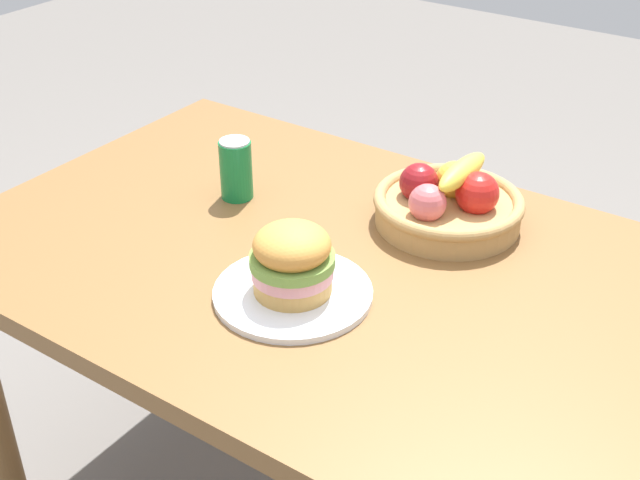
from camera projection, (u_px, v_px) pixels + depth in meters
The scene contains 5 objects.
dining_table at pixel (329, 303), 1.58m from camera, with size 1.40×0.90×0.75m.
plate at pixel (293, 293), 1.42m from camera, with size 0.27×0.27×0.01m, color white.
sandwich at pixel (292, 260), 1.38m from camera, with size 0.14×0.14×0.12m.
soda_can at pixel (236, 169), 1.69m from camera, with size 0.07×0.07×0.13m.
fruit_basket at pixel (448, 202), 1.60m from camera, with size 0.29×0.29×0.14m.
Camera 1 is at (0.71, -1.07, 1.57)m, focal length 47.00 mm.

